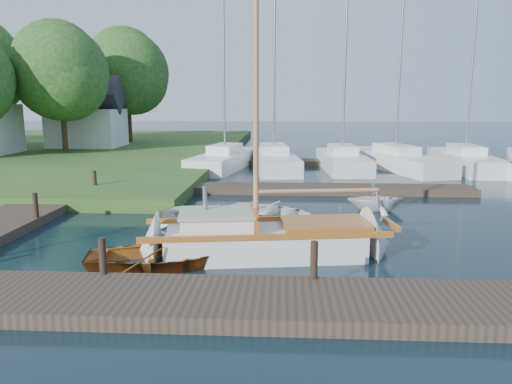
# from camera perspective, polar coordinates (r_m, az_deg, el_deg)

# --- Properties ---
(ground) EXTENTS (160.00, 160.00, 0.00)m
(ground) POSITION_cam_1_polar(r_m,az_deg,el_deg) (15.56, 0.00, -4.35)
(ground) COLOR black
(ground) RESTS_ON ground
(near_dock) EXTENTS (18.00, 2.20, 0.30)m
(near_dock) POSITION_cam_1_polar(r_m,az_deg,el_deg) (9.84, -2.05, -12.47)
(near_dock) COLOR #322B20
(near_dock) RESTS_ON ground
(left_dock) EXTENTS (2.20, 18.00, 0.30)m
(left_dock) POSITION_cam_1_polar(r_m,az_deg,el_deg) (19.57, -23.74, -1.71)
(left_dock) COLOR #322B20
(left_dock) RESTS_ON ground
(far_dock) EXTENTS (14.00, 1.60, 0.30)m
(far_dock) POSITION_cam_1_polar(r_m,az_deg,el_deg) (21.89, 6.21, 0.34)
(far_dock) COLOR #322B20
(far_dock) RESTS_ON ground
(pontoon) EXTENTS (30.00, 1.60, 0.30)m
(pontoon) POSITION_cam_1_polar(r_m,az_deg,el_deg) (32.56, 19.58, 3.13)
(pontoon) COLOR #322B20
(pontoon) RESTS_ON ground
(mooring_post_1) EXTENTS (0.16, 0.16, 0.80)m
(mooring_post_1) POSITION_cam_1_polar(r_m,az_deg,el_deg) (11.23, -17.12, -7.01)
(mooring_post_1) COLOR black
(mooring_post_1) RESTS_ON near_dock
(mooring_post_2) EXTENTS (0.16, 0.16, 0.80)m
(mooring_post_2) POSITION_cam_1_polar(r_m,az_deg,el_deg) (10.56, 6.65, -7.71)
(mooring_post_2) COLOR black
(mooring_post_2) RESTS_ON near_dock
(mooring_post_4) EXTENTS (0.16, 0.16, 0.80)m
(mooring_post_4) POSITION_cam_1_polar(r_m,az_deg,el_deg) (17.27, -23.88, -1.39)
(mooring_post_4) COLOR black
(mooring_post_4) RESTS_ON left_dock
(mooring_post_5) EXTENTS (0.16, 0.16, 0.80)m
(mooring_post_5) POSITION_cam_1_polar(r_m,az_deg,el_deg) (21.75, -17.95, 1.30)
(mooring_post_5) COLOR black
(mooring_post_5) RESTS_ON left_dock
(sailboat) EXTENTS (7.36, 2.98, 9.83)m
(sailboat) POSITION_cam_1_polar(r_m,az_deg,el_deg) (13.03, 1.61, -5.74)
(sailboat) COLOR white
(sailboat) RESTS_ON ground
(dinghy) EXTENTS (3.97, 3.17, 0.74)m
(dinghy) POSITION_cam_1_polar(r_m,az_deg,el_deg) (12.38, -10.76, -6.70)
(dinghy) COLOR #924A14
(dinghy) RESTS_ON ground
(tender_a) EXTENTS (4.29, 3.83, 0.73)m
(tender_a) POSITION_cam_1_polar(r_m,az_deg,el_deg) (16.09, -5.14, -2.55)
(tender_a) COLOR white
(tender_a) RESTS_ON ground
(tender_c) EXTENTS (4.22, 3.88, 0.71)m
(tender_c) POSITION_cam_1_polar(r_m,az_deg,el_deg) (16.69, 1.85, -2.07)
(tender_c) COLOR white
(tender_c) RESTS_ON ground
(tender_d) EXTENTS (2.18, 1.91, 1.09)m
(tender_d) POSITION_cam_1_polar(r_m,az_deg,el_deg) (18.65, 13.59, -0.43)
(tender_d) COLOR white
(tender_d) RESTS_ON ground
(marina_boat_0) EXTENTS (3.69, 8.25, 9.89)m
(marina_boat_0) POSITION_cam_1_polar(r_m,az_deg,el_deg) (29.54, -3.55, 3.83)
(marina_boat_0) COLOR white
(marina_boat_0) RESTS_ON ground
(marina_boat_1) EXTENTS (3.23, 9.00, 10.84)m
(marina_boat_1) POSITION_cam_1_polar(r_m,az_deg,el_deg) (29.60, 2.06, 3.86)
(marina_boat_1) COLOR white
(marina_boat_1) RESTS_ON ground
(marina_boat_2) EXTENTS (2.62, 7.49, 10.18)m
(marina_boat_2) POSITION_cam_1_polar(r_m,az_deg,el_deg) (29.48, 9.83, 3.69)
(marina_boat_2) COLOR white
(marina_boat_2) RESTS_ON ground
(marina_boat_3) EXTENTS (4.90, 9.47, 12.48)m
(marina_boat_3) POSITION_cam_1_polar(r_m,az_deg,el_deg) (30.41, 15.64, 3.67)
(marina_boat_3) COLOR white
(marina_boat_3) RESTS_ON ground
(marina_boat_4) EXTENTS (2.42, 8.59, 10.91)m
(marina_boat_4) POSITION_cam_1_polar(r_m,az_deg,el_deg) (31.48, 22.79, 3.45)
(marina_boat_4) COLOR white
(marina_boat_4) RESTS_ON ground
(house_c) EXTENTS (5.25, 4.00, 5.28)m
(house_c) POSITION_cam_1_polar(r_m,az_deg,el_deg) (39.91, -18.77, 7.94)
(house_c) COLOR silver
(house_c) RESTS_ON shore
(tree_3) EXTENTS (6.41, 6.38, 8.74)m
(tree_3) POSITION_cam_1_polar(r_m,az_deg,el_deg) (36.30, -21.44, 12.68)
(tree_3) COLOR #332114
(tree_3) RESTS_ON shore
(tree_7) EXTENTS (6.83, 6.83, 9.38)m
(tree_7) POSITION_cam_1_polar(r_m,az_deg,el_deg) (43.09, -14.48, 13.13)
(tree_7) COLOR #332114
(tree_7) RESTS_ON shore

